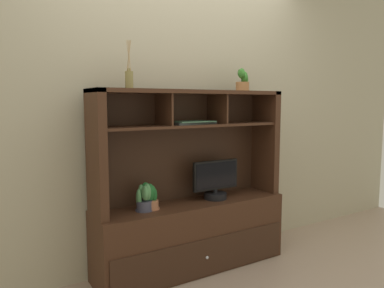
{
  "coord_description": "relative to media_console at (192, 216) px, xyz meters",
  "views": [
    {
      "loc": [
        -1.52,
        -2.47,
        1.35
      ],
      "look_at": [
        0.0,
        0.0,
        1.03
      ],
      "focal_mm": 34.32,
      "sensor_mm": 36.0,
      "label": 1
    }
  ],
  "objects": [
    {
      "name": "potted_succulent",
      "position": [
        0.52,
        0.01,
        1.1
      ],
      "size": [
        0.13,
        0.13,
        0.2
      ],
      "color": "#AD7444",
      "rests_on": "media_console"
    },
    {
      "name": "diffuser_bottle",
      "position": [
        -0.52,
        -0.01,
        1.09
      ],
      "size": [
        0.06,
        0.06,
        0.34
      ],
      "color": "olive",
      "rests_on": "media_console"
    },
    {
      "name": "floor_plane",
      "position": [
        0.0,
        -0.01,
        -0.44
      ],
      "size": [
        6.0,
        6.0,
        0.02
      ],
      "primitive_type": "cube",
      "color": "tan",
      "rests_on": "ground"
    },
    {
      "name": "potted_fern",
      "position": [
        -0.43,
        -0.03,
        0.21
      ],
      "size": [
        0.13,
        0.14,
        0.21
      ],
      "color": "#434457",
      "rests_on": "media_console"
    },
    {
      "name": "tv_monitor",
      "position": [
        0.22,
        -0.03,
        0.26
      ],
      "size": [
        0.43,
        0.19,
        0.32
      ],
      "color": "black",
      "rests_on": "media_console"
    },
    {
      "name": "media_console",
      "position": [
        0.0,
        0.0,
        0.0
      ],
      "size": [
        1.61,
        0.44,
        1.45
      ],
      "color": "#402516",
      "rests_on": "ground"
    },
    {
      "name": "back_wall",
      "position": [
        0.0,
        0.23,
        0.97
      ],
      "size": [
        6.0,
        0.02,
        2.8
      ],
      "primitive_type": "cube",
      "color": "#B6AD90",
      "rests_on": "ground"
    },
    {
      "name": "magazine_stack_left",
      "position": [
        0.0,
        -0.02,
        0.76
      ],
      "size": [
        0.39,
        0.22,
        0.03
      ],
      "color": "#353B3B",
      "rests_on": "media_console"
    },
    {
      "name": "potted_orchid",
      "position": [
        -0.38,
        -0.01,
        0.22
      ],
      "size": [
        0.14,
        0.13,
        0.21
      ],
      "color": "#B36F4D",
      "rests_on": "media_console"
    }
  ]
}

